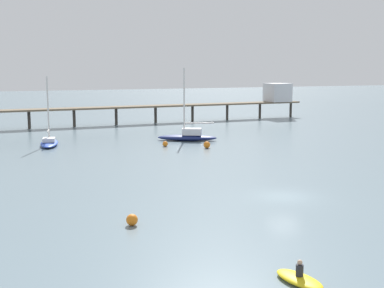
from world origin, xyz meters
TOP-DOWN VIEW (x-y plane):
  - ground_plane at (0.00, 0.00)m, footprint 400.00×400.00m
  - pier at (15.34, 55.11)m, footprint 76.17×5.72m
  - sailboat_blue at (-13.95, 34.24)m, footprint 3.41×7.56m
  - sailboat_navy at (4.46, 31.48)m, footprint 8.40×5.91m
  - dinghy_yellow at (-8.14, -14.04)m, footprint 1.76×2.94m
  - mooring_buoy_far at (-13.06, -2.60)m, footprint 0.75×0.75m
  - mooring_buoy_inner at (-0.23, 27.69)m, footprint 0.68×0.68m
  - mooring_buoy_near at (4.16, 24.37)m, footprint 0.86×0.86m

SIDE VIEW (x-z plane):
  - ground_plane at x=0.00m, z-range 0.00..0.00m
  - dinghy_yellow at x=-8.14m, z-range -0.36..0.78m
  - mooring_buoy_inner at x=-0.23m, z-range 0.00..0.68m
  - mooring_buoy_far at x=-13.06m, z-range 0.00..0.75m
  - mooring_buoy_near at x=4.16m, z-range 0.00..0.86m
  - sailboat_blue at x=-13.95m, z-range -3.95..4.99m
  - sailboat_navy at x=4.46m, z-range -4.32..5.70m
  - pier at x=15.34m, z-range 0.45..7.37m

